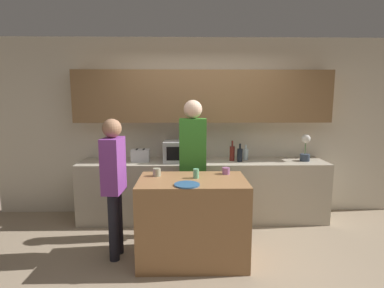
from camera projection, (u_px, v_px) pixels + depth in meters
ground_plane at (210, 270)px, 3.16m from camera, size 14.00×14.00×0.00m
back_wall at (202, 116)px, 4.57m from camera, size 6.40×0.40×2.70m
back_counter at (203, 190)px, 4.47m from camera, size 3.60×0.62×0.88m
kitchen_island at (192, 219)px, 3.33m from camera, size 1.18×0.71×0.92m
microwave at (182, 151)px, 4.36m from camera, size 0.52×0.39×0.30m
toaster at (140, 155)px, 4.35m from camera, size 0.26×0.16×0.18m
potted_plant at (305, 148)px, 4.38m from camera, size 0.14×0.14×0.40m
bottle_0 at (232, 153)px, 4.42m from camera, size 0.08×0.08×0.30m
bottle_1 at (240, 155)px, 4.36m from camera, size 0.08×0.08×0.26m
bottle_2 at (246, 154)px, 4.47m from camera, size 0.08×0.08×0.23m
plate_on_island at (187, 185)px, 3.02m from camera, size 0.26×0.26×0.01m
cup_0 at (157, 172)px, 3.38m from camera, size 0.09×0.09×0.09m
cup_1 at (226, 171)px, 3.48m from camera, size 0.09×0.09×0.08m
cup_2 at (196, 173)px, 3.29m from camera, size 0.06×0.06×0.10m
person_left at (193, 155)px, 3.84m from camera, size 0.35×0.23×1.78m
person_center at (114, 177)px, 3.30m from camera, size 0.21×0.35×1.58m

